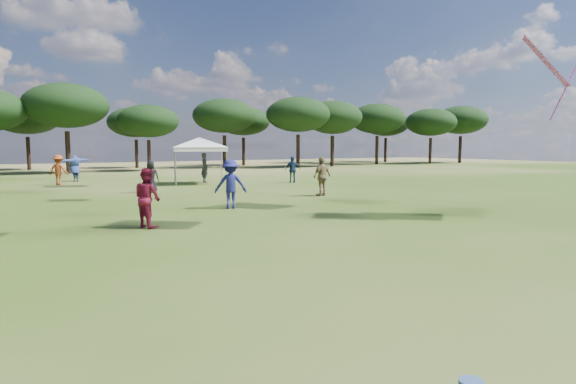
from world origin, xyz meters
The scene contains 3 objects.
tree_line centered at (2.39, 47.41, 5.42)m, with size 108.78×17.63×7.77m.
tent_right centered at (8.48, 27.57, 2.73)m, with size 6.02×6.02×3.15m.
festival_crowd centered at (-1.15, 24.49, 0.87)m, with size 29.55×21.59×1.89m.
Camera 1 is at (-2.51, -0.27, 2.34)m, focal length 30.00 mm.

